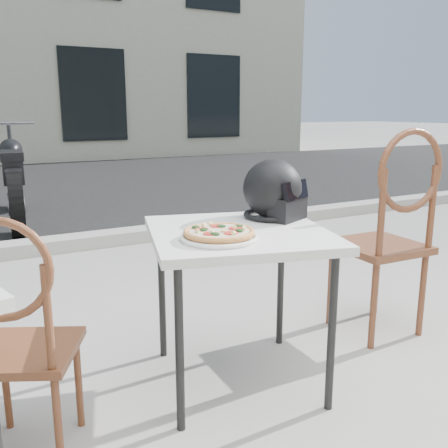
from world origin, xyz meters
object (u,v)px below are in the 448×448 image
pizza (219,232)px  cafe_chair_side (15,329)px  cafe_table_main (239,244)px  cafe_chair_main (391,224)px  plate (219,237)px  helmet (274,192)px  motorcycle (14,179)px

pizza → cafe_chair_side: bearing=-178.6°
cafe_table_main → cafe_chair_main: size_ratio=0.81×
cafe_chair_side → plate: bearing=-152.5°
cafe_table_main → cafe_chair_main: (0.97, 0.02, -0.02)m
plate → cafe_chair_main: bearing=6.8°
plate → pizza: pizza is taller
cafe_table_main → helmet: bearing=26.0°
helmet → cafe_chair_side: (-1.23, -0.26, -0.34)m
motorcycle → plate: bearing=-80.2°
cafe_chair_main → helmet: bearing=-7.1°
helmet → cafe_chair_main: bearing=-32.9°
cafe_table_main → plate: plate is taller
pizza → motorcycle: motorcycle is taller
plate → pizza: bearing=56.9°
pizza → cafe_chair_side: size_ratio=0.39×
helmet → motorcycle: (-0.77, 4.04, -0.37)m
plate → cafe_chair_main: 1.13m
pizza → cafe_chair_main: 1.14m
plate → helmet: (0.43, 0.24, 0.12)m
cafe_table_main → motorcycle: motorcycle is taller
pizza → motorcycle: 4.31m
pizza → cafe_chair_main: bearing=6.8°
plate → cafe_chair_side: cafe_chair_side is taller
pizza → cafe_chair_main: (1.12, 0.13, -0.12)m
pizza → helmet: 0.50m
helmet → cafe_chair_main: size_ratio=0.33×
motorcycle → helmet: bearing=-73.9°
cafe_table_main → cafe_chair_side: cafe_chair_side is taller
cafe_table_main → helmet: size_ratio=2.49×
pizza → cafe_table_main: bearing=35.0°
pizza → cafe_chair_main: size_ratio=0.31×
plate → cafe_chair_main: cafe_chair_main is taller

